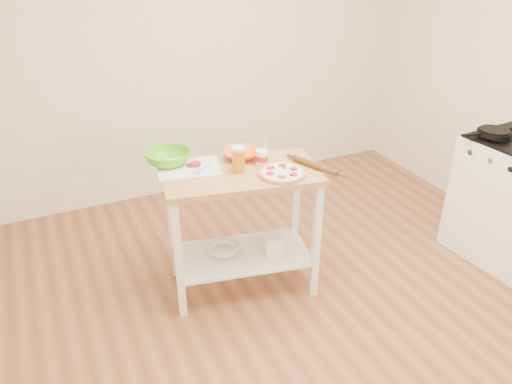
{
  "coord_description": "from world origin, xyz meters",
  "views": [
    {
      "loc": [
        -1.48,
        -2.02,
        2.28
      ],
      "look_at": [
        -0.25,
        0.61,
        0.74
      ],
      "focal_mm": 35.0,
      "sensor_mm": 36.0,
      "label": 1
    }
  ],
  "objects": [
    {
      "name": "skillet",
      "position": [
        1.48,
        0.3,
        0.98
      ],
      "size": [
        0.37,
        0.24,
        0.03
      ],
      "rotation": [
        0.0,
        0.0,
        -0.22
      ],
      "color": "black",
      "rests_on": "gas_stove"
    },
    {
      "name": "beer_pint",
      "position": [
        -0.37,
        0.63,
        0.99
      ],
      "size": [
        0.08,
        0.08,
        0.17
      ],
      "color": "#B9790F",
      "rests_on": "prep_island"
    },
    {
      "name": "shelf_glass_bowl",
      "position": [
        -0.47,
        0.69,
        0.29
      ],
      "size": [
        0.3,
        0.3,
        0.07
      ],
      "primitive_type": "imported",
      "rotation": [
        0.0,
        0.0,
        -0.49
      ],
      "color": "silver",
      "rests_on": "prep_island"
    },
    {
      "name": "yogurt_tub",
      "position": [
        -0.19,
        0.66,
        0.95
      ],
      "size": [
        0.08,
        0.08,
        0.18
      ],
      "color": "white",
      "rests_on": "prep_island"
    },
    {
      "name": "rolling_pin",
      "position": [
        0.1,
        0.46,
        0.92
      ],
      "size": [
        0.17,
        0.35,
        0.04
      ],
      "primitive_type": "cylinder",
      "rotation": [
        1.57,
        0.0,
        0.37
      ],
      "color": "brown",
      "rests_on": "prep_island"
    },
    {
      "name": "shelf_bin",
      "position": [
        -0.14,
        0.56,
        0.33
      ],
      "size": [
        0.15,
        0.15,
        0.13
      ],
      "primitive_type": "cube",
      "rotation": [
        0.0,
        0.0,
        -0.19
      ],
      "color": "white",
      "rests_on": "prep_island"
    },
    {
      "name": "orange_bowl",
      "position": [
        -0.26,
        0.82,
        0.93
      ],
      "size": [
        0.31,
        0.31,
        0.06
      ],
      "primitive_type": "imported",
      "rotation": [
        0.0,
        0.0,
        -0.38
      ],
      "color": "orange",
      "rests_on": "prep_island"
    },
    {
      "name": "spatula",
      "position": [
        -0.58,
        0.73,
        0.92
      ],
      "size": [
        0.14,
        0.09,
        0.01
      ],
      "rotation": [
        0.0,
        0.0,
        0.32
      ],
      "color": "#4CD0CF",
      "rests_on": "cutting_board"
    },
    {
      "name": "prep_island",
      "position": [
        -0.35,
        0.63,
        0.64
      ],
      "size": [
        1.09,
        0.73,
        0.9
      ],
      "rotation": [
        0.0,
        0.0,
        -0.19
      ],
      "color": "tan",
      "rests_on": "ground"
    },
    {
      "name": "knife",
      "position": [
        -0.68,
        0.89,
        0.92
      ],
      "size": [
        0.26,
        0.1,
        0.01
      ],
      "rotation": [
        0.0,
        0.0,
        0.27
      ],
      "color": "silver",
      "rests_on": "cutting_board"
    },
    {
      "name": "room_shell",
      "position": [
        0.0,
        0.0,
        1.35
      ],
      "size": [
        4.04,
        4.54,
        2.74
      ],
      "color": "#975E38",
      "rests_on": "ground"
    },
    {
      "name": "green_bowl",
      "position": [
        -0.74,
        0.93,
        0.95
      ],
      "size": [
        0.33,
        0.33,
        0.09
      ],
      "primitive_type": "imported",
      "rotation": [
        0.0,
        0.0,
        0.12
      ],
      "color": "#58BC18",
      "rests_on": "prep_island"
    },
    {
      "name": "cutting_board",
      "position": [
        -0.64,
        0.81,
        0.91
      ],
      "size": [
        0.45,
        0.37,
        0.04
      ],
      "rotation": [
        0.0,
        0.0,
        -0.2
      ],
      "color": "white",
      "rests_on": "prep_island"
    },
    {
      "name": "pizza",
      "position": [
        -0.14,
        0.47,
        0.92
      ],
      "size": [
        0.3,
        0.3,
        0.05
      ],
      "rotation": [
        0.0,
        0.0,
        -0.24
      ],
      "color": "tan",
      "rests_on": "prep_island"
    }
  ]
}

